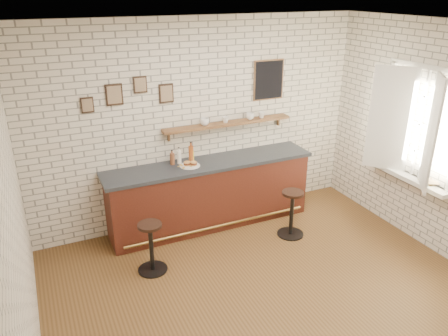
{
  "coord_description": "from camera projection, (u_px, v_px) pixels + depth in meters",
  "views": [
    {
      "loc": [
        -2.23,
        -3.68,
        3.35
      ],
      "look_at": [
        -0.13,
        0.9,
        1.24
      ],
      "focal_mm": 35.0,
      "sensor_mm": 36.0,
      "label": 1
    }
  ],
  "objects": [
    {
      "name": "book_lower",
      "position": [
        424.0,
        182.0,
        5.79
      ],
      "size": [
        0.16,
        0.21,
        0.02
      ],
      "primitive_type": "imported",
      "rotation": [
        0.0,
        0.0,
        -0.03
      ],
      "color": "tan",
      "rests_on": "window_sill"
    },
    {
      "name": "bar_stool_left",
      "position": [
        151.0,
        246.0,
        5.43
      ],
      "size": [
        0.37,
        0.37,
        0.67
      ],
      "color": "black",
      "rests_on": "ground"
    },
    {
      "name": "ground",
      "position": [
        265.0,
        288.0,
        5.24
      ],
      "size": [
        5.0,
        5.0,
        0.0
      ],
      "primitive_type": "plane",
      "color": "brown",
      "rests_on": "ground"
    },
    {
      "name": "bar_stool_right",
      "position": [
        292.0,
        212.0,
        6.22
      ],
      "size": [
        0.38,
        0.38,
        0.69
      ],
      "color": "black",
      "rests_on": "ground"
    },
    {
      "name": "shelf_cup_a",
      "position": [
        205.0,
        122.0,
        6.24
      ],
      "size": [
        0.17,
        0.17,
        0.1
      ],
      "primitive_type": "imported",
      "rotation": [
        0.0,
        0.0,
        0.3
      ],
      "color": "white",
      "rests_on": "wall_shelf"
    },
    {
      "name": "shelf_cup_b",
      "position": [
        226.0,
        120.0,
        6.37
      ],
      "size": [
        0.12,
        0.12,
        0.09
      ],
      "primitive_type": "imported",
      "rotation": [
        0.0,
        0.0,
        1.36
      ],
      "color": "white",
      "rests_on": "wall_shelf"
    },
    {
      "name": "shelf_cup_c",
      "position": [
        250.0,
        116.0,
        6.52
      ],
      "size": [
        0.16,
        0.16,
        0.1
      ],
      "primitive_type": "imported",
      "rotation": [
        0.0,
        0.0,
        1.2
      ],
      "color": "white",
      "rests_on": "wall_shelf"
    },
    {
      "name": "potato_chips",
      "position": [
        188.0,
        166.0,
        6.11
      ],
      "size": [
        0.28,
        0.18,
        0.0
      ],
      "color": "gold",
      "rests_on": "sandwich_plate"
    },
    {
      "name": "bar_counter",
      "position": [
        210.0,
        193.0,
        6.47
      ],
      "size": [
        3.1,
        0.65,
        1.01
      ],
      "color": "#512015",
      "rests_on": "ground"
    },
    {
      "name": "book_upper",
      "position": [
        422.0,
        180.0,
        5.8
      ],
      "size": [
        0.29,
        0.31,
        0.02
      ],
      "primitive_type": "imported",
      "rotation": [
        0.0,
        0.0,
        -0.57
      ],
      "color": "tan",
      "rests_on": "book_lower"
    },
    {
      "name": "condiment_bottle_yellow",
      "position": [
        192.0,
        156.0,
        6.27
      ],
      "size": [
        0.06,
        0.06,
        0.2
      ],
      "color": "yellow",
      "rests_on": "bar_counter"
    },
    {
      "name": "window_sill",
      "position": [
        407.0,
        177.0,
        6.06
      ],
      "size": [
        0.2,
        1.35,
        0.06
      ],
      "color": "white",
      "rests_on": "ground"
    },
    {
      "name": "sandwich_plate",
      "position": [
        190.0,
        166.0,
        6.13
      ],
      "size": [
        0.28,
        0.28,
        0.01
      ],
      "primitive_type": "cylinder",
      "color": "white",
      "rests_on": "bar_counter"
    },
    {
      "name": "bitters_bottle_brown",
      "position": [
        172.0,
        159.0,
        6.15
      ],
      "size": [
        0.07,
        0.07,
        0.22
      ],
      "color": "brown",
      "rests_on": "bar_counter"
    },
    {
      "name": "bitters_bottle_amber",
      "position": [
        191.0,
        153.0,
        6.25
      ],
      "size": [
        0.07,
        0.07,
        0.3
      ],
      "color": "#A44B1A",
      "rests_on": "bar_counter"
    },
    {
      "name": "casement_window",
      "position": [
        414.0,
        125.0,
        5.76
      ],
      "size": [
        0.4,
        1.3,
        1.56
      ],
      "color": "white",
      "rests_on": "ground"
    },
    {
      "name": "shelf_cup_d",
      "position": [
        262.0,
        115.0,
        6.6
      ],
      "size": [
        0.12,
        0.12,
        0.09
      ],
      "primitive_type": "imported",
      "rotation": [
        0.0,
        0.0,
        -0.19
      ],
      "color": "white",
      "rests_on": "wall_shelf"
    },
    {
      "name": "ciabatta_sandwich",
      "position": [
        190.0,
        163.0,
        6.12
      ],
      "size": [
        0.2,
        0.14,
        0.06
      ],
      "color": "tan",
      "rests_on": "sandwich_plate"
    },
    {
      "name": "bitters_bottle_white",
      "position": [
        179.0,
        157.0,
        6.19
      ],
      "size": [
        0.06,
        0.06,
        0.24
      ],
      "color": "white",
      "rests_on": "bar_counter"
    },
    {
      "name": "back_wall_decor",
      "position": [
        215.0,
        85.0,
        6.19
      ],
      "size": [
        2.96,
        0.02,
        0.56
      ],
      "color": "black",
      "rests_on": "ground"
    },
    {
      "name": "wall_shelf",
      "position": [
        228.0,
        124.0,
        6.41
      ],
      "size": [
        2.0,
        0.18,
        0.18
      ],
      "color": "brown",
      "rests_on": "ground"
    }
  ]
}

